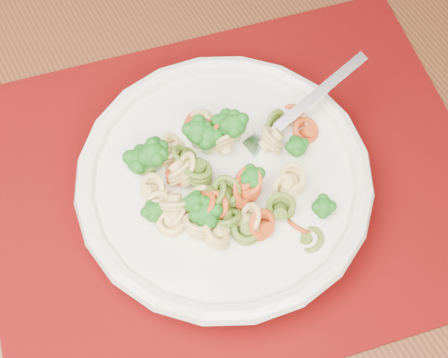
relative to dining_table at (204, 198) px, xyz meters
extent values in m
cube|color=#592E19|center=(0.00, 0.00, 0.09)|extent=(1.45, 1.16, 0.04)
cube|color=#592E19|center=(0.44, 0.50, -0.28)|extent=(0.09, 0.09, 0.70)
cube|color=#4D0307|center=(0.03, -0.05, 0.12)|extent=(0.54, 0.44, 0.00)
cylinder|color=white|center=(0.01, -0.06, 0.12)|extent=(0.12, 0.12, 0.01)
cylinder|color=white|center=(0.01, -0.06, 0.14)|extent=(0.27, 0.27, 0.03)
torus|color=white|center=(0.01, -0.06, 0.16)|extent=(0.29, 0.29, 0.02)
camera|label=1|loc=(-0.04, -0.32, 0.69)|focal=50.00mm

